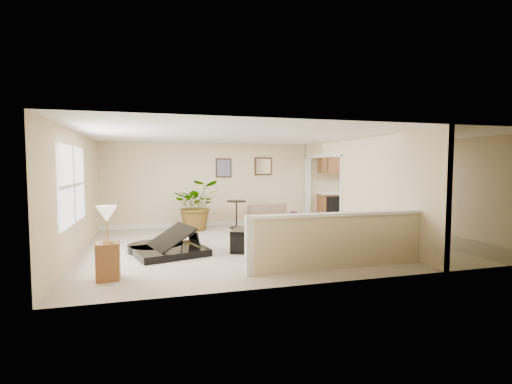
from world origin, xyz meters
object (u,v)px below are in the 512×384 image
object	(u,v)px
loveseat	(273,215)
lamp_stand	(108,249)
piano	(168,228)
small_plant	(294,220)
accent_table	(236,211)
piano_bench	(242,240)
palm_plant	(197,205)

from	to	relation	value
loveseat	lamp_stand	xyz separation A→B (m)	(-4.26, -4.57, 0.19)
piano	small_plant	size ratio (longest dim) A/B	3.86
piano	loveseat	size ratio (longest dim) A/B	1.13
accent_table	loveseat	bearing A→B (deg)	14.99
accent_table	lamp_stand	distance (m)	5.21
piano_bench	palm_plant	distance (m)	2.95
piano	accent_table	distance (m)	3.35
accent_table	palm_plant	xyz separation A→B (m)	(-1.14, 0.00, 0.18)
loveseat	small_plant	xyz separation A→B (m)	(0.44, -0.60, -0.10)
accent_table	palm_plant	distance (m)	1.16
loveseat	accent_table	bearing A→B (deg)	177.78
small_plant	accent_table	bearing A→B (deg)	170.88
piano	accent_table	world-z (taller)	piano
loveseat	piano	bearing A→B (deg)	-154.86
piano	lamp_stand	world-z (taller)	piano
palm_plant	small_plant	distance (m)	2.88
piano_bench	accent_table	world-z (taller)	accent_table
piano	piano_bench	bearing A→B (deg)	-22.83
palm_plant	lamp_stand	distance (m)	4.65
piano_bench	accent_table	size ratio (longest dim) A/B	0.86
palm_plant	piano_bench	bearing A→B (deg)	-77.60
small_plant	piano_bench	bearing A→B (deg)	-130.55
loveseat	palm_plant	bearing A→B (deg)	170.62
accent_table	lamp_stand	world-z (taller)	lamp_stand
piano	piano_bench	xyz separation A→B (m)	(1.53, -0.18, -0.31)
loveseat	small_plant	distance (m)	0.75
piano	accent_table	xyz separation A→B (m)	(2.04, 2.66, -0.02)
piano_bench	lamp_stand	distance (m)	2.88
piano_bench	loveseat	xyz separation A→B (m)	(1.76, 3.17, 0.07)
loveseat	small_plant	bearing A→B (deg)	-70.90
lamp_stand	palm_plant	bearing A→B (deg)	66.08
loveseat	accent_table	xyz separation A→B (m)	(-1.24, -0.33, 0.21)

